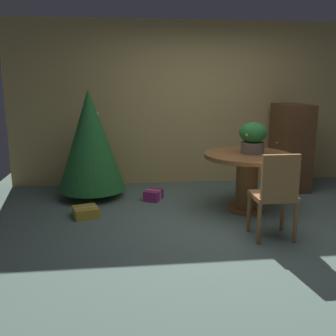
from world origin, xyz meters
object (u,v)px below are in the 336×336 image
wooden_cabinet (290,147)px  gift_box_purple (153,195)px  round_dining_table (247,171)px  wooden_chair_near (276,192)px  flower_vase (253,137)px  holiday_tree (90,140)px  gift_box_gold (86,212)px

wooden_cabinet → gift_box_purple: bearing=-169.4°
round_dining_table → wooden_chair_near: wooden_chair_near is taller
round_dining_table → flower_vase: 0.44m
round_dining_table → holiday_tree: size_ratio=0.71×
gift_box_purple → gift_box_gold: size_ratio=0.92×
holiday_tree → wooden_cabinet: holiday_tree is taller
round_dining_table → gift_box_purple: size_ratio=3.26×
round_dining_table → wooden_chair_near: size_ratio=1.18×
round_dining_table → gift_box_purple: round_dining_table is taller
wooden_chair_near → gift_box_gold: size_ratio=2.56×
round_dining_table → holiday_tree: holiday_tree is taller
flower_vase → gift_box_purple: size_ratio=1.16×
wooden_chair_near → holiday_tree: holiday_tree is taller
flower_vase → wooden_chair_near: bearing=-93.6°
wooden_chair_near → gift_box_purple: (-1.17, 1.55, -0.46)m
round_dining_table → flower_vase: bearing=15.7°
wooden_chair_near → holiday_tree: 2.74m
wooden_chair_near → round_dining_table: bearing=90.0°
flower_vase → wooden_chair_near: 1.06m
round_dining_table → gift_box_purple: (-1.17, 0.61, -0.47)m
round_dining_table → gift_box_gold: (-2.07, 0.01, -0.48)m
wooden_chair_near → gift_box_purple: bearing=126.9°
holiday_tree → wooden_cabinet: size_ratio=1.19×
flower_vase → holiday_tree: bearing=158.5°
flower_vase → wooden_cabinet: wooden_cabinet is taller
gift_box_purple → gift_box_gold: (-0.90, -0.60, -0.01)m
round_dining_table → flower_vase: flower_vase is taller
wooden_chair_near → wooden_cabinet: size_ratio=0.72×
wooden_cabinet → wooden_chair_near: bearing=-117.4°
wooden_chair_near → gift_box_gold: (-2.07, 0.96, -0.48)m
wooden_chair_near → flower_vase: bearing=86.4°
wooden_chair_near → holiday_tree: bearing=138.8°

